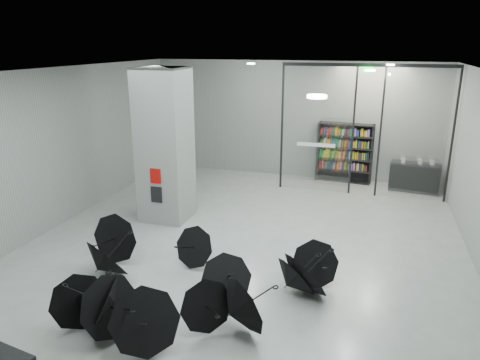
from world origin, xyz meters
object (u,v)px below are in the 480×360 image
(shop_counter, at_px, (415,177))
(umbrella_cluster, at_px, (177,289))
(column, at_px, (165,146))
(bookshelf, at_px, (345,153))

(shop_counter, xyz_separation_m, umbrella_cluster, (-4.56, -8.21, -0.14))
(shop_counter, height_order, umbrella_cluster, umbrella_cluster)
(column, relative_size, umbrella_cluster, 0.74)
(column, height_order, umbrella_cluster, column)
(bookshelf, relative_size, umbrella_cluster, 0.37)
(bookshelf, bearing_deg, shop_counter, -4.75)
(column, distance_m, bookshelf, 6.50)
(umbrella_cluster, bearing_deg, shop_counter, 60.92)
(shop_counter, bearing_deg, column, -139.27)
(column, distance_m, umbrella_cluster, 4.69)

